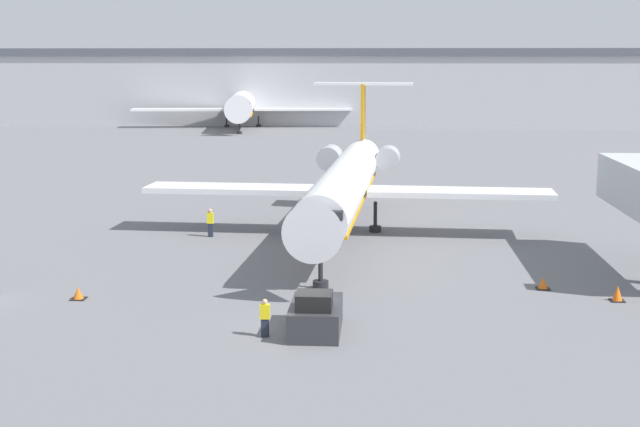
# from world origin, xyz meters

# --- Properties ---
(ground_plane) EXTENTS (600.00, 600.00, 0.00)m
(ground_plane) POSITION_xyz_m (0.00, 0.00, 0.00)
(ground_plane) COLOR slate
(terminal_building) EXTENTS (180.00, 16.80, 12.90)m
(terminal_building) POSITION_xyz_m (0.00, 120.00, 6.48)
(terminal_building) COLOR #B2B2B7
(terminal_building) RESTS_ON ground
(airplane_main) EXTENTS (26.92, 33.82, 9.46)m
(airplane_main) POSITION_xyz_m (0.90, 21.43, 3.48)
(airplane_main) COLOR white
(airplane_main) RESTS_ON ground
(pushback_tug) EXTENTS (2.13, 3.94, 1.94)m
(pushback_tug) POSITION_xyz_m (0.44, 0.13, 0.73)
(pushback_tug) COLOR #2D2D33
(pushback_tug) RESTS_ON ground
(worker_near_tug) EXTENTS (0.40, 0.24, 1.63)m
(worker_near_tug) POSITION_xyz_m (-1.62, -0.69, 0.84)
(worker_near_tug) COLOR #232838
(worker_near_tug) RESTS_ON ground
(worker_by_wing) EXTENTS (0.40, 0.26, 1.84)m
(worker_by_wing) POSITION_xyz_m (-7.84, 19.89, 0.98)
(worker_by_wing) COLOR #232838
(worker_by_wing) RESTS_ON ground
(traffic_cone_left) EXTENTS (0.70, 0.70, 0.59)m
(traffic_cone_left) POSITION_xyz_m (-11.36, 4.52, 0.28)
(traffic_cone_left) COLOR black
(traffic_cone_left) RESTS_ON ground
(traffic_cone_right) EXTENTS (0.68, 0.68, 0.63)m
(traffic_cone_right) POSITION_xyz_m (11.36, 7.97, 0.30)
(traffic_cone_right) COLOR black
(traffic_cone_right) RESTS_ON ground
(traffic_cone_mid) EXTENTS (0.68, 0.68, 0.76)m
(traffic_cone_mid) POSITION_xyz_m (14.50, 5.94, 0.36)
(traffic_cone_mid) COLOR black
(traffic_cone_mid) RESTS_ON ground
(airplane_parked_far_left) EXTENTS (36.34, 33.33, 11.00)m
(airplane_parked_far_left) POSITION_xyz_m (-19.65, 109.83, 3.84)
(airplane_parked_far_left) COLOR white
(airplane_parked_far_left) RESTS_ON ground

